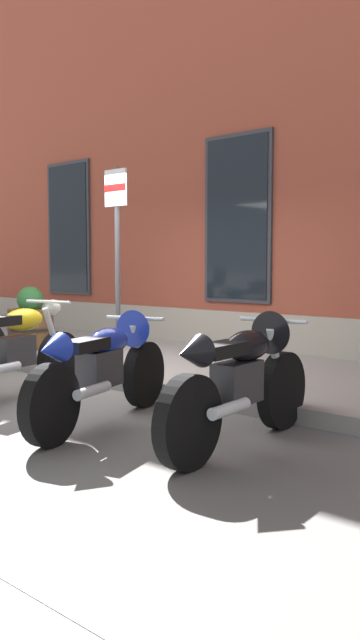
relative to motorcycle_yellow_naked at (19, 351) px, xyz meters
name	(u,v)px	position (x,y,z in m)	size (l,w,h in m)	color
ground_plane	(89,385)	(0.04, 0.92, -0.50)	(140.00, 140.00, 0.00)	#565451
sidewalk	(173,363)	(0.04, 2.41, -0.42)	(30.01, 2.97, 0.16)	gray
brick_pub_facade	(342,107)	(0.04, 7.12, 3.84)	(24.01, 6.57, 8.70)	brown
motorcycle_yellow_naked	(19,351)	(0.00, 0.00, 0.00)	(0.70, 1.97, 1.02)	black
motorcycle_blue_sport	(108,363)	(1.52, -0.10, 0.04)	(0.82, 2.12, 0.98)	black
motorcycle_black_sport	(246,374)	(2.86, 0.13, 0.07)	(0.62, 2.04, 1.04)	black
parking_sign	(117,239)	(0.03, 1.41, 1.23)	(0.36, 0.07, 2.43)	#4C4C51
barrel_planter	(31,323)	(-2.25, 1.74, 0.03)	(0.71, 0.71, 0.93)	brown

